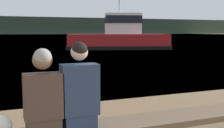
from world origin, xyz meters
TOP-DOWN VIEW (x-y plane):
  - water_surface at (0.00, 125.60)m, footprint 240.00×240.00m
  - far_shoreline at (0.00, 167.67)m, footprint 600.00×12.00m
  - bench_main at (-0.50, 2.87)m, footprint 8.64×0.53m
  - person_left at (-1.91, 2.87)m, footprint 0.42×0.36m
  - person_right at (-1.50, 2.87)m, footprint 0.42×0.36m
  - shopping_bag at (-2.34, 2.90)m, footprint 0.22×0.16m
  - tugboat_red at (7.52, 22.91)m, footprint 9.57×5.96m

SIDE VIEW (x-z plane):
  - water_surface at x=0.00m, z-range 0.00..0.00m
  - bench_main at x=-0.50m, z-range 0.15..0.59m
  - shopping_bag at x=-2.34m, z-range 0.44..0.68m
  - person_left at x=-1.91m, z-range 0.39..1.32m
  - person_right at x=-1.50m, z-range 0.37..1.37m
  - tugboat_red at x=7.52m, z-range -1.86..3.83m
  - far_shoreline at x=0.00m, z-range 0.00..9.70m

